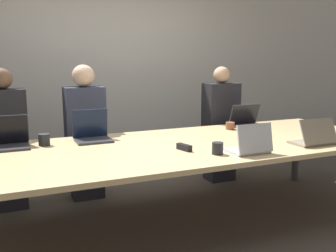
{
  "coord_description": "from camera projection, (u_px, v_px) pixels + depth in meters",
  "views": [
    {
      "loc": [
        -1.27,
        -2.85,
        1.44
      ],
      "look_at": [
        0.02,
        0.1,
        0.87
      ],
      "focal_mm": 40.0,
      "sensor_mm": 36.0,
      "label": 1
    }
  ],
  "objects": [
    {
      "name": "person_far_midleft",
      "position": [
        86.0,
        134.0,
        3.88
      ],
      "size": [
        0.4,
        0.24,
        1.4
      ],
      "color": "#2D2D38",
      "rests_on": "ground_plane"
    },
    {
      "name": "ground_plane",
      "position": [
        170.0,
        224.0,
        3.33
      ],
      "size": [
        24.0,
        24.0,
        0.0
      ],
      "primitive_type": "plane",
      "color": "brown"
    },
    {
      "name": "laptop_near_right",
      "position": [
        315.0,
        137.0,
        3.21
      ],
      "size": [
        0.36,
        0.23,
        0.23
      ],
      "rotation": [
        0.0,
        0.0,
        3.14
      ],
      "color": "gray",
      "rests_on": "conference_table"
    },
    {
      "name": "cup_far_left",
      "position": [
        44.0,
        140.0,
        3.19
      ],
      "size": [
        0.1,
        0.1,
        0.1
      ],
      "color": "#232328",
      "rests_on": "conference_table"
    },
    {
      "name": "laptop_far_left",
      "position": [
        9.0,
        138.0,
        3.11
      ],
      "size": [
        0.31,
        0.26,
        0.26
      ],
      "color": "#333338",
      "rests_on": "conference_table"
    },
    {
      "name": "person_far_left",
      "position": [
        6.0,
        142.0,
        3.59
      ],
      "size": [
        0.4,
        0.24,
        1.37
      ],
      "color": "#2D2D38",
      "rests_on": "ground_plane"
    },
    {
      "name": "laptop_far_midleft",
      "position": [
        92.0,
        132.0,
        3.39
      ],
      "size": [
        0.32,
        0.27,
        0.28
      ],
      "color": "#333338",
      "rests_on": "conference_table"
    },
    {
      "name": "stapler",
      "position": [
        184.0,
        147.0,
        3.02
      ],
      "size": [
        0.08,
        0.16,
        0.05
      ],
      "rotation": [
        0.0,
        0.0,
        0.25
      ],
      "color": "black",
      "rests_on": "conference_table"
    },
    {
      "name": "cup_far_right",
      "position": [
        230.0,
        126.0,
        3.93
      ],
      "size": [
        0.09,
        0.09,
        0.08
      ],
      "color": "brown",
      "rests_on": "conference_table"
    },
    {
      "name": "laptop_near_midright",
      "position": [
        251.0,
        145.0,
        2.91
      ],
      "size": [
        0.31,
        0.24,
        0.24
      ],
      "rotation": [
        0.0,
        0.0,
        3.14
      ],
      "color": "silver",
      "rests_on": "conference_table"
    },
    {
      "name": "laptop_far_right",
      "position": [
        246.0,
        120.0,
        4.1
      ],
      "size": [
        0.35,
        0.24,
        0.24
      ],
      "color": "#333338",
      "rests_on": "conference_table"
    },
    {
      "name": "curtain_wall",
      "position": [
        107.0,
        63.0,
        4.92
      ],
      "size": [
        12.0,
        0.06,
        2.8
      ],
      "color": "beige",
      "rests_on": "ground_plane"
    },
    {
      "name": "cup_near_midright",
      "position": [
        218.0,
        148.0,
        2.89
      ],
      "size": [
        0.09,
        0.09,
        0.09
      ],
      "color": "#232328",
      "rests_on": "conference_table"
    },
    {
      "name": "person_far_right",
      "position": [
        220.0,
        126.0,
        4.47
      ],
      "size": [
        0.4,
        0.24,
        1.37
      ],
      "color": "#2D2D38",
      "rests_on": "ground_plane"
    },
    {
      "name": "conference_table",
      "position": [
        170.0,
        150.0,
        3.21
      ],
      "size": [
        4.15,
        1.42,
        0.72
      ],
      "color": "#D6B77F",
      "rests_on": "ground_plane"
    }
  ]
}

